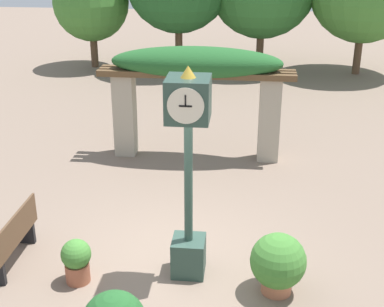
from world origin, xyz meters
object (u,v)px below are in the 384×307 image
Objects in this scene: pedestal_clock at (188,165)px; potted_plant_far_left at (278,263)px; potted_plant_far_right at (77,260)px; park_bench at (11,239)px.

potted_plant_far_left is at bearing -14.60° from pedestal_clock.
potted_plant_far_right is 1.25m from park_bench.
pedestal_clock is 4.63× the size of potted_plant_far_right.
potted_plant_far_left is (1.36, -0.35, -1.34)m from pedestal_clock.
potted_plant_far_right is at bearing -165.97° from pedestal_clock.
pedestal_clock reaches higher than park_bench.
park_bench is at bearing -179.41° from pedestal_clock.
park_bench is at bearing 175.60° from potted_plant_far_left.
pedestal_clock is 3.49× the size of potted_plant_far_left.
pedestal_clock is at bearing 90.59° from park_bench.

